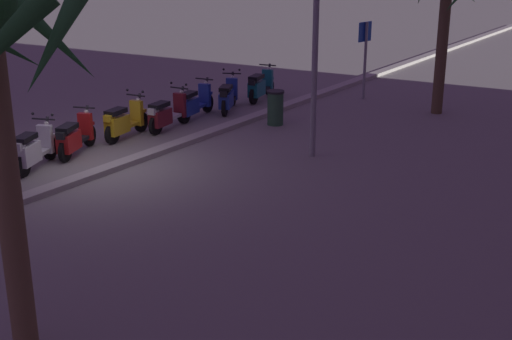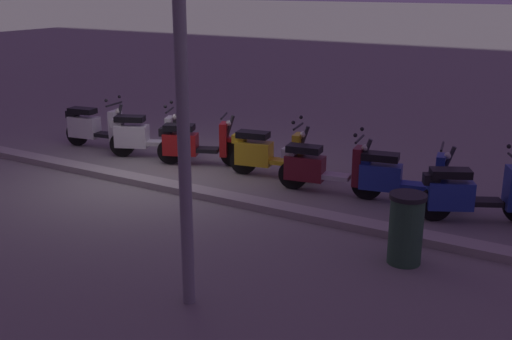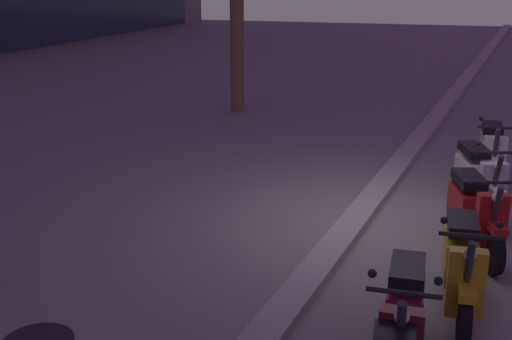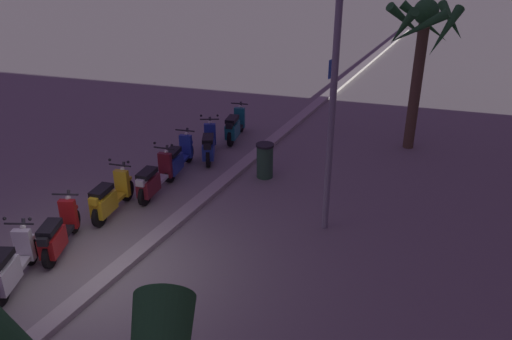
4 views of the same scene
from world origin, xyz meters
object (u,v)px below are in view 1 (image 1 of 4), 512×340
(scooter_maroon_last_in_row, at_px, (167,114))
(crossing_sign, at_px, (365,51))
(scooter_blue_tail_end, at_px, (194,103))
(litter_bin, at_px, (275,107))
(scooter_red_second_in_line, at_px, (74,137))
(scooter_teal_far_back, at_px, (260,86))
(scooter_blue_lead_nearest, at_px, (228,97))
(scooter_white_mid_centre, at_px, (33,150))
(scooter_yellow_mid_front, at_px, (123,122))

(scooter_maroon_last_in_row, relative_size, crossing_sign, 0.77)
(crossing_sign, bearing_deg, scooter_blue_tail_end, -28.48)
(scooter_maroon_last_in_row, distance_m, litter_bin, 2.96)
(scooter_red_second_in_line, relative_size, litter_bin, 1.79)
(scooter_teal_far_back, xyz_separation_m, crossing_sign, (-2.14, 2.47, 1.05))
(scooter_blue_lead_nearest, distance_m, scooter_white_mid_centre, 6.68)
(scooter_yellow_mid_front, relative_size, litter_bin, 1.86)
(scooter_yellow_mid_front, relative_size, scooter_white_mid_centre, 1.08)
(scooter_teal_far_back, height_order, scooter_white_mid_centre, scooter_white_mid_centre)
(scooter_blue_tail_end, xyz_separation_m, scooter_maroon_last_in_row, (1.32, 0.18, -0.00))
(scooter_teal_far_back, xyz_separation_m, scooter_white_mid_centre, (8.34, -0.25, 0.01))
(scooter_red_second_in_line, xyz_separation_m, crossing_sign, (-9.25, 2.81, 1.06))
(scooter_teal_far_back, distance_m, scooter_white_mid_centre, 8.35)
(crossing_sign, xyz_separation_m, litter_bin, (4.18, -0.50, -1.02))
(scooter_teal_far_back, xyz_separation_m, scooter_blue_lead_nearest, (1.67, 0.04, -0.01))
(scooter_blue_tail_end, relative_size, crossing_sign, 0.77)
(crossing_sign, bearing_deg, litter_bin, -6.81)
(scooter_maroon_last_in_row, bearing_deg, scooter_teal_far_back, 179.09)
(litter_bin, bearing_deg, scooter_blue_tail_end, -69.51)
(scooter_blue_tail_end, distance_m, scooter_maroon_last_in_row, 1.33)
(scooter_blue_lead_nearest, bearing_deg, scooter_teal_far_back, -178.66)
(scooter_maroon_last_in_row, distance_m, scooter_red_second_in_line, 2.93)
(scooter_blue_lead_nearest, relative_size, crossing_sign, 0.69)
(scooter_teal_far_back, bearing_deg, litter_bin, 44.03)
(scooter_blue_lead_nearest, bearing_deg, crossing_sign, 147.50)
(scooter_blue_lead_nearest, relative_size, litter_bin, 1.75)
(scooter_teal_far_back, height_order, scooter_maroon_last_in_row, scooter_maroon_last_in_row)
(scooter_blue_tail_end, height_order, litter_bin, scooter_blue_tail_end)
(scooter_maroon_last_in_row, xyz_separation_m, litter_bin, (-2.15, 2.04, 0.04))
(scooter_blue_tail_end, distance_m, scooter_red_second_in_line, 4.24)
(scooter_blue_tail_end, xyz_separation_m, litter_bin, (-0.83, 2.22, 0.04))
(scooter_yellow_mid_front, relative_size, scooter_red_second_in_line, 1.04)
(crossing_sign, distance_m, litter_bin, 4.34)
(scooter_red_second_in_line, bearing_deg, crossing_sign, 163.13)
(scooter_blue_tail_end, bearing_deg, scooter_red_second_in_line, -1.15)
(scooter_yellow_mid_front, height_order, scooter_red_second_in_line, scooter_yellow_mid_front)
(scooter_teal_far_back, xyz_separation_m, scooter_red_second_in_line, (7.10, -0.33, -0.01))
(scooter_maroon_last_in_row, bearing_deg, scooter_white_mid_centre, -2.54)
(scooter_maroon_last_in_row, height_order, scooter_white_mid_centre, same)
(scooter_maroon_last_in_row, bearing_deg, litter_bin, 136.52)
(scooter_maroon_last_in_row, distance_m, scooter_white_mid_centre, 4.16)
(scooter_teal_far_back, bearing_deg, scooter_yellow_mid_front, -4.10)
(scooter_yellow_mid_front, height_order, litter_bin, scooter_yellow_mid_front)
(scooter_maroon_last_in_row, bearing_deg, scooter_blue_tail_end, -172.15)
(scooter_blue_lead_nearest, xyz_separation_m, crossing_sign, (-3.82, 2.43, 1.05))
(scooter_yellow_mid_front, xyz_separation_m, scooter_red_second_in_line, (1.65, 0.06, -0.01))
(scooter_yellow_mid_front, distance_m, crossing_sign, 8.19)
(scooter_teal_far_back, bearing_deg, scooter_blue_tail_end, -4.95)
(scooter_teal_far_back, bearing_deg, scooter_maroon_last_in_row, -0.91)
(scooter_yellow_mid_front, height_order, scooter_white_mid_centre, same)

